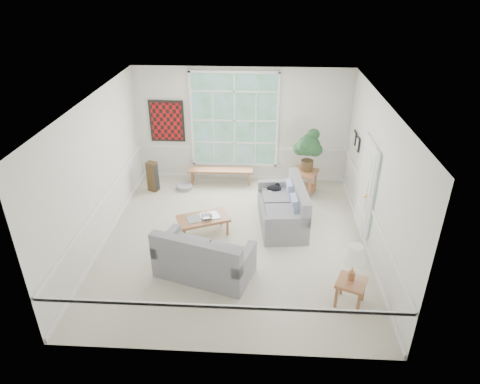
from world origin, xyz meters
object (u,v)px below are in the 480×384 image
at_px(loveseat_right, 282,205).
at_px(side_table, 350,292).
at_px(end_table, 303,182).
at_px(loveseat_front, 204,253).
at_px(coffee_table, 204,225).

xyz_separation_m(loveseat_right, side_table, (1.09, -2.51, -0.25)).
distance_m(loveseat_right, end_table, 1.67).
height_order(loveseat_right, side_table, loveseat_right).
xyz_separation_m(loveseat_front, side_table, (2.58, -0.67, -0.23)).
bearing_deg(end_table, side_table, -83.10).
bearing_deg(loveseat_right, loveseat_front, -134.81).
xyz_separation_m(loveseat_right, loveseat_front, (-1.49, -1.84, -0.02)).
xyz_separation_m(end_table, side_table, (0.49, -4.07, -0.06)).
bearing_deg(loveseat_right, end_table, 63.15).
bearing_deg(side_table, loveseat_front, 165.39).
bearing_deg(coffee_table, loveseat_right, -7.45).
bearing_deg(end_table, loveseat_right, -111.03).
relative_size(loveseat_right, end_table, 2.99).
distance_m(loveseat_right, loveseat_front, 2.37).
height_order(loveseat_right, end_table, loveseat_right).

